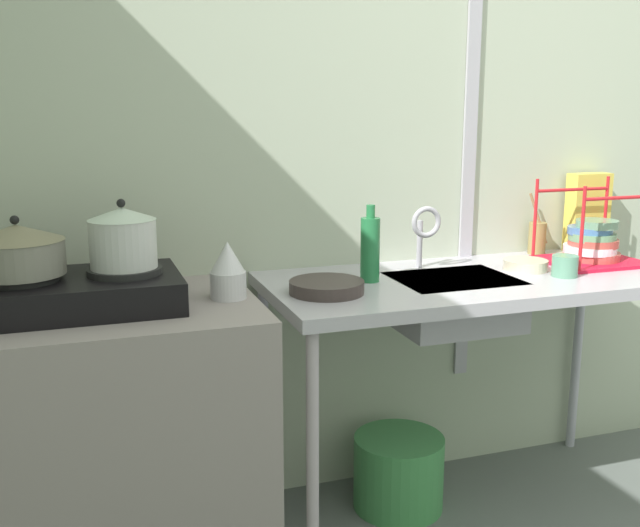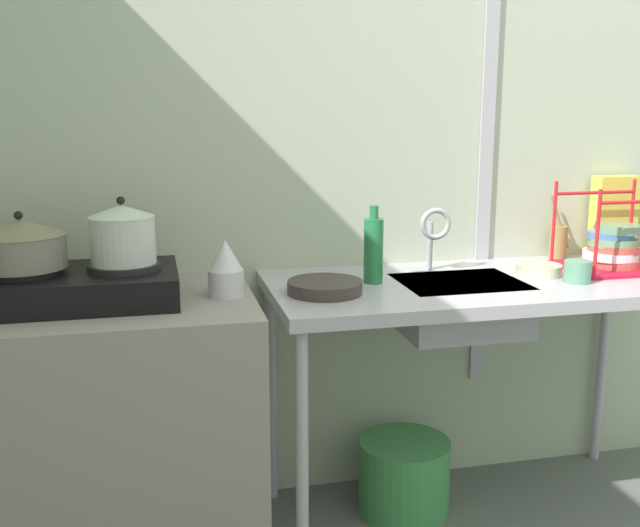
{
  "view_description": "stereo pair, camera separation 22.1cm",
  "coord_description": "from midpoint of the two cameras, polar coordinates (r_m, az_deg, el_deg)",
  "views": [
    {
      "loc": [
        -1.57,
        -0.69,
        1.37
      ],
      "look_at": [
        -0.87,
        1.36,
        0.91
      ],
      "focal_mm": 40.93,
      "sensor_mm": 36.0,
      "label": 1
    },
    {
      "loc": [
        -1.35,
        -0.75,
        1.37
      ],
      "look_at": [
        -0.87,
        1.36,
        0.91
      ],
      "focal_mm": 40.93,
      "sensor_mm": 36.0,
      "label": 2
    }
  ],
  "objects": [
    {
      "name": "cereal_box",
      "position": [
        2.95,
        18.2,
        3.82
      ],
      "size": [
        0.16,
        0.07,
        0.3
      ],
      "primitive_type": "cube",
      "rotation": [
        0.0,
        0.0,
        0.01
      ],
      "color": "#DAC449",
      "rests_on": "counter_sink"
    },
    {
      "name": "cup_by_rack",
      "position": [
        2.48,
        16.22,
        -0.21
      ],
      "size": [
        0.08,
        0.08,
        0.07
      ],
      "primitive_type": "cylinder",
      "color": "slate",
      "rests_on": "counter_sink"
    },
    {
      "name": "faucet",
      "position": [
        2.48,
        5.68,
        2.81
      ],
      "size": [
        0.11,
        0.06,
        0.22
      ],
      "color": "#AFAAB5",
      "rests_on": "counter_sink"
    },
    {
      "name": "wall_metal_strip",
      "position": [
        2.69,
        9.4,
        11.58
      ],
      "size": [
        0.05,
        0.01,
        1.97
      ],
      "primitive_type": "cube",
      "color": "#AFAAB5"
    },
    {
      "name": "bucket_on_floor",
      "position": [
        2.64,
        3.69,
        -16.01
      ],
      "size": [
        0.31,
        0.31,
        0.26
      ],
      "primitive_type": "cylinder",
      "color": "#408C4B",
      "rests_on": "ground"
    },
    {
      "name": "utensil_jar",
      "position": [
        2.84,
        14.51,
        1.97
      ],
      "size": [
        0.07,
        0.06,
        0.23
      ],
      "color": "olive",
      "rests_on": "counter_sink"
    },
    {
      "name": "small_bowl_on_drainboard",
      "position": [
        2.55,
        13.42,
        -0.14
      ],
      "size": [
        0.15,
        0.15,
        0.04
      ],
      "primitive_type": "cylinder",
      "color": "beige",
      "rests_on": "counter_sink"
    },
    {
      "name": "counter_sink",
      "position": [
        2.44,
        9.4,
        -2.48
      ],
      "size": [
        1.38,
        0.61,
        0.83
      ],
      "color": "#AFAAB5",
      "rests_on": "ground"
    },
    {
      "name": "stove",
      "position": [
        2.14,
        -21.49,
        -2.12
      ],
      "size": [
        0.57,
        0.36,
        0.11
      ],
      "color": "black",
      "rests_on": "counter_concrete"
    },
    {
      "name": "sink_basin",
      "position": [
        2.41,
        7.78,
        -3.05
      ],
      "size": [
        0.39,
        0.32,
        0.16
      ],
      "primitive_type": "cube",
      "color": "#AFAAB5",
      "rests_on": "counter_sink"
    },
    {
      "name": "pot_on_left_burner",
      "position": [
        2.12,
        -25.41,
        0.97
      ],
      "size": [
        0.25,
        0.25,
        0.16
      ],
      "color": "slate",
      "rests_on": "stove"
    },
    {
      "name": "counter_concrete",
      "position": [
        2.29,
        -21.11,
        -13.48
      ],
      "size": [
        1.05,
        0.61,
        0.83
      ],
      "primitive_type": "cube",
      "color": "gray",
      "rests_on": "ground"
    },
    {
      "name": "dish_rack",
      "position": [
        2.72,
        18.37,
        1.43
      ],
      "size": [
        0.33,
        0.28,
        0.29
      ],
      "color": "red",
      "rests_on": "counter_sink"
    },
    {
      "name": "percolator",
      "position": [
        2.13,
        -10.17,
        -0.59
      ],
      "size": [
        0.11,
        0.11,
        0.17
      ],
      "color": "silver",
      "rests_on": "counter_concrete"
    },
    {
      "name": "bottle_by_sink",
      "position": [
        2.3,
        1.21,
        1.16
      ],
      "size": [
        0.06,
        0.06,
        0.25
      ],
      "color": "#23713E",
      "rests_on": "counter_sink"
    },
    {
      "name": "frying_pan",
      "position": [
        2.17,
        -2.39,
        -1.87
      ],
      "size": [
        0.23,
        0.23,
        0.04
      ],
      "primitive_type": "cylinder",
      "color": "#392F2C",
      "rests_on": "counter_sink"
    },
    {
      "name": "wall_back",
      "position": [
        2.84,
        12.21,
        9.01
      ],
      "size": [
        5.15,
        0.1,
        2.46
      ],
      "primitive_type": "cube",
      "color": "#AFB8A0",
      "rests_on": "ground"
    },
    {
      "name": "pot_on_right_burner",
      "position": [
        2.11,
        -18.1,
        1.92
      ],
      "size": [
        0.19,
        0.19,
        0.19
      ],
      "color": "silver",
      "rests_on": "stove"
    }
  ]
}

